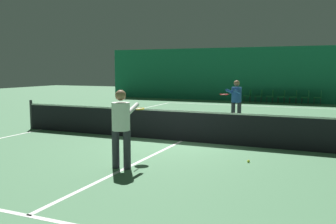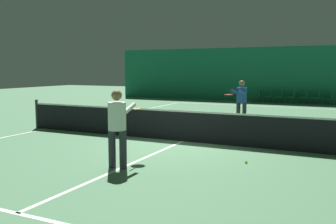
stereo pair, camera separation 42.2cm
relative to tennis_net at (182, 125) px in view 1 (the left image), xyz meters
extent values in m
plane|color=#4C7F56|center=(0.00, 0.00, -0.51)|extent=(60.00, 60.00, 0.00)
cube|color=#196B4C|center=(0.00, 15.03, 1.32)|extent=(23.00, 0.12, 3.66)
cube|color=white|center=(0.00, 11.90, -0.51)|extent=(11.00, 0.10, 0.00)
cube|color=white|center=(0.00, 6.40, -0.51)|extent=(8.25, 0.10, 0.00)
cube|color=white|center=(0.00, -6.40, -0.51)|extent=(8.25, 0.10, 0.00)
cube|color=white|center=(-5.50, 0.00, -0.51)|extent=(0.10, 23.80, 0.00)
cube|color=white|center=(0.00, 0.00, -0.51)|extent=(0.10, 12.80, 0.00)
cube|color=black|center=(0.00, 0.00, -0.04)|extent=(11.90, 0.02, 0.95)
cube|color=white|center=(0.00, 0.00, 0.41)|extent=(11.90, 0.02, 0.05)
cylinder|color=#333338|center=(-5.95, 0.00, 0.02)|extent=(0.10, 0.10, 1.07)
cylinder|color=#2D2D38|center=(-0.22, -3.49, -0.08)|extent=(0.18, 0.18, 0.86)
cylinder|color=#2D2D38|center=(0.05, -3.46, -0.08)|extent=(0.18, 0.18, 0.86)
cylinder|color=white|center=(-0.08, -3.48, 0.66)|extent=(0.44, 0.44, 0.62)
sphere|color=#936B4C|center=(-0.08, -3.48, 1.12)|extent=(0.24, 0.24, 0.24)
cylinder|color=white|center=(-0.27, -3.22, 0.80)|extent=(0.17, 0.60, 0.25)
cylinder|color=white|center=(0.05, -3.18, 0.80)|extent=(0.17, 0.60, 0.25)
cylinder|color=black|center=(-0.16, -2.76, 0.72)|extent=(0.06, 0.31, 0.03)
torus|color=gold|center=(-0.19, -2.46, 0.72)|extent=(0.36, 0.36, 0.03)
cylinder|color=silver|center=(-0.19, -2.46, 0.72)|extent=(0.30, 0.30, 0.00)
cylinder|color=#2D2D38|center=(0.78, 4.40, -0.08)|extent=(0.20, 0.20, 0.86)
cylinder|color=#2D2D38|center=(0.52, 4.47, -0.08)|extent=(0.20, 0.20, 0.86)
cylinder|color=#234C99|center=(0.65, 4.43, 0.66)|extent=(0.49, 0.49, 0.62)
sphere|color=#936B4C|center=(0.65, 4.43, 1.12)|extent=(0.24, 0.24, 0.24)
cylinder|color=#234C99|center=(0.74, 4.12, 0.80)|extent=(0.25, 0.60, 0.25)
cylinder|color=#234C99|center=(0.43, 4.20, 0.80)|extent=(0.25, 0.60, 0.25)
cylinder|color=black|center=(0.47, 3.74, 0.72)|extent=(0.10, 0.30, 0.03)
torus|color=red|center=(0.40, 3.45, 0.72)|extent=(0.40, 0.40, 0.03)
cylinder|color=silver|center=(0.40, 3.45, 0.72)|extent=(0.34, 0.34, 0.00)
cylinder|color=#2D2D2D|center=(-1.12, 14.67, -0.32)|extent=(0.03, 0.03, 0.39)
cylinder|color=#2D2D2D|center=(-1.12, 14.29, -0.32)|extent=(0.03, 0.03, 0.39)
cylinder|color=#2D2D2D|center=(-0.74, 14.67, -0.32)|extent=(0.03, 0.03, 0.39)
cylinder|color=#2D2D2D|center=(-0.74, 14.29, -0.32)|extent=(0.03, 0.03, 0.39)
cube|color=#196B38|center=(-0.93, 14.48, -0.10)|extent=(0.44, 0.44, 0.05)
cube|color=#196B38|center=(-0.73, 14.48, 0.13)|extent=(0.04, 0.44, 0.40)
cylinder|color=#2D2D2D|center=(-0.39, 14.67, -0.32)|extent=(0.03, 0.03, 0.39)
cylinder|color=#2D2D2D|center=(-0.39, 14.29, -0.32)|extent=(0.03, 0.03, 0.39)
cylinder|color=#2D2D2D|center=(-0.01, 14.67, -0.32)|extent=(0.03, 0.03, 0.39)
cylinder|color=#2D2D2D|center=(-0.01, 14.29, -0.32)|extent=(0.03, 0.03, 0.39)
cube|color=#196B38|center=(-0.20, 14.48, -0.10)|extent=(0.44, 0.44, 0.05)
cube|color=#196B38|center=(0.00, 14.48, 0.13)|extent=(0.04, 0.44, 0.40)
cylinder|color=#2D2D2D|center=(0.34, 14.67, -0.32)|extent=(0.03, 0.03, 0.39)
cylinder|color=#2D2D2D|center=(0.34, 14.29, -0.32)|extent=(0.03, 0.03, 0.39)
cylinder|color=#2D2D2D|center=(0.72, 14.67, -0.32)|extent=(0.03, 0.03, 0.39)
cylinder|color=#2D2D2D|center=(0.72, 14.29, -0.32)|extent=(0.03, 0.03, 0.39)
cube|color=#196B38|center=(0.53, 14.48, -0.10)|extent=(0.44, 0.44, 0.05)
cube|color=#196B38|center=(0.73, 14.48, 0.13)|extent=(0.04, 0.44, 0.40)
cylinder|color=#2D2D2D|center=(1.07, 14.67, -0.32)|extent=(0.03, 0.03, 0.39)
cylinder|color=#2D2D2D|center=(1.07, 14.29, -0.32)|extent=(0.03, 0.03, 0.39)
cylinder|color=#2D2D2D|center=(1.45, 14.67, -0.32)|extent=(0.03, 0.03, 0.39)
cylinder|color=#2D2D2D|center=(1.45, 14.29, -0.32)|extent=(0.03, 0.03, 0.39)
cube|color=#196B38|center=(1.26, 14.48, -0.10)|extent=(0.44, 0.44, 0.05)
cube|color=#196B38|center=(1.46, 14.48, 0.13)|extent=(0.04, 0.44, 0.40)
cylinder|color=#2D2D2D|center=(1.79, 14.67, -0.32)|extent=(0.03, 0.03, 0.39)
cylinder|color=#2D2D2D|center=(1.79, 14.29, -0.32)|extent=(0.03, 0.03, 0.39)
cylinder|color=#2D2D2D|center=(2.17, 14.67, -0.32)|extent=(0.03, 0.03, 0.39)
cylinder|color=#2D2D2D|center=(2.17, 14.29, -0.32)|extent=(0.03, 0.03, 0.39)
cube|color=#196B38|center=(1.98, 14.48, -0.10)|extent=(0.44, 0.44, 0.05)
cube|color=#196B38|center=(2.18, 14.48, 0.13)|extent=(0.04, 0.44, 0.40)
cylinder|color=#2D2D2D|center=(2.52, 14.67, -0.32)|extent=(0.03, 0.03, 0.39)
cylinder|color=#2D2D2D|center=(2.52, 14.29, -0.32)|extent=(0.03, 0.03, 0.39)
cylinder|color=#2D2D2D|center=(2.90, 14.67, -0.32)|extent=(0.03, 0.03, 0.39)
cylinder|color=#2D2D2D|center=(2.90, 14.29, -0.32)|extent=(0.03, 0.03, 0.39)
cube|color=#196B38|center=(2.71, 14.48, -0.10)|extent=(0.44, 0.44, 0.05)
cube|color=#196B38|center=(2.91, 14.48, 0.13)|extent=(0.04, 0.44, 0.40)
cylinder|color=#2D2D2D|center=(3.25, 14.67, -0.32)|extent=(0.03, 0.03, 0.39)
cylinder|color=#2D2D2D|center=(3.25, 14.29, -0.32)|extent=(0.03, 0.03, 0.39)
cylinder|color=#2D2D2D|center=(3.63, 14.67, -0.32)|extent=(0.03, 0.03, 0.39)
cylinder|color=#2D2D2D|center=(3.63, 14.29, -0.32)|extent=(0.03, 0.03, 0.39)
cube|color=#196B38|center=(3.44, 14.48, -0.10)|extent=(0.44, 0.44, 0.05)
cube|color=#196B38|center=(3.64, 14.48, 0.13)|extent=(0.04, 0.44, 0.40)
sphere|color=#D1DB33|center=(2.42, -1.84, -0.48)|extent=(0.07, 0.07, 0.07)
camera|label=1|loc=(4.11, -10.55, 1.70)|focal=40.00mm
camera|label=2|loc=(4.49, -10.37, 1.70)|focal=40.00mm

